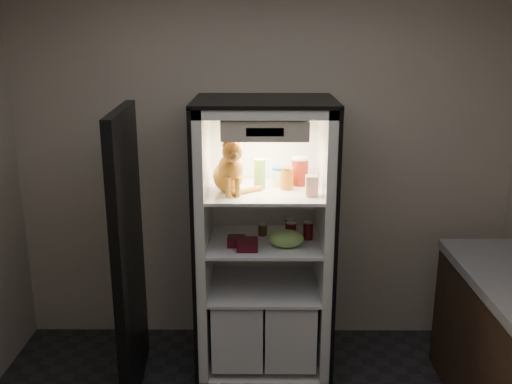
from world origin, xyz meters
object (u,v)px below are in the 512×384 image
at_px(tabby_cat, 230,171).
at_px(berry_box_right, 248,245).
at_px(soda_can_b, 308,231).
at_px(condiment_jar, 263,229).
at_px(berry_box_left, 236,241).
at_px(soda_can_c, 291,232).
at_px(soda_can_a, 290,227).
at_px(refrigerator, 264,257).
at_px(parmesan_shaker, 260,174).
at_px(grape_bag, 286,239).
at_px(mayo_tub, 279,176).
at_px(cream_carton, 312,186).
at_px(salsa_jar, 287,178).
at_px(pepper_jar, 300,171).

height_order(tabby_cat, berry_box_right, tabby_cat).
relative_size(soda_can_b, condiment_jar, 1.43).
bearing_deg(soda_can_b, berry_box_left, -165.86).
height_order(soda_can_c, condiment_jar, soda_can_c).
bearing_deg(berry_box_left, soda_can_a, 26.33).
relative_size(refrigerator, soda_can_a, 15.24).
height_order(parmesan_shaker, soda_can_a, parmesan_shaker).
distance_m(refrigerator, tabby_cat, 0.69).
relative_size(parmesan_shaker, grape_bag, 0.87).
bearing_deg(refrigerator, tabby_cat, -148.77).
distance_m(mayo_tub, cream_carton, 0.31).
bearing_deg(berry_box_left, salsa_jar, 18.39).
xyz_separation_m(tabby_cat, berry_box_right, (0.11, -0.10, -0.46)).
distance_m(soda_can_a, soda_can_c, 0.10).
xyz_separation_m(refrigerator, mayo_tub, (0.10, 0.04, 0.56)).
height_order(refrigerator, salsa_jar, refrigerator).
relative_size(cream_carton, soda_can_b, 1.07).
bearing_deg(soda_can_b, cream_carton, -89.81).
bearing_deg(berry_box_right, cream_carton, 4.07).
height_order(tabby_cat, soda_can_b, tabby_cat).
bearing_deg(tabby_cat, condiment_jar, 24.70).
bearing_deg(parmesan_shaker, mayo_tub, 26.82).
xyz_separation_m(pepper_jar, condiment_jar, (-0.25, -0.03, -0.40)).
xyz_separation_m(soda_can_c, grape_bag, (-0.03, -0.10, -0.01)).
xyz_separation_m(refrigerator, tabby_cat, (-0.22, -0.13, 0.64)).
xyz_separation_m(mayo_tub, condiment_jar, (-0.11, -0.00, -0.37)).
distance_m(salsa_jar, cream_carton, 0.21).
distance_m(soda_can_a, berry_box_left, 0.40).
distance_m(cream_carton, berry_box_right, 0.55).
height_order(parmesan_shaker, soda_can_c, parmesan_shaker).
height_order(pepper_jar, grape_bag, pepper_jar).
height_order(mayo_tub, soda_can_b, mayo_tub).
distance_m(refrigerator, mayo_tub, 0.57).
bearing_deg(cream_carton, parmesan_shaker, 151.76).
height_order(refrigerator, mayo_tub, refrigerator).
height_order(parmesan_shaker, berry_box_left, parmesan_shaker).
relative_size(parmesan_shaker, salsa_jar, 1.34).
relative_size(soda_can_a, soda_can_c, 0.95).
bearing_deg(berry_box_right, soda_can_c, 28.36).
bearing_deg(condiment_jar, salsa_jar, -28.06).
distance_m(cream_carton, soda_can_b, 0.39).
bearing_deg(pepper_jar, tabby_cat, -156.99).
height_order(refrigerator, soda_can_a, refrigerator).
height_order(tabby_cat, salsa_jar, tabby_cat).
xyz_separation_m(salsa_jar, cream_carton, (0.15, -0.15, -0.01)).
relative_size(cream_carton, soda_can_c, 0.99).
xyz_separation_m(parmesan_shaker, cream_carton, (0.33, -0.17, -0.03)).
bearing_deg(salsa_jar, berry_box_right, -144.72).
bearing_deg(berry_box_right, pepper_jar, 40.22).
distance_m(cream_carton, soda_can_c, 0.39).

